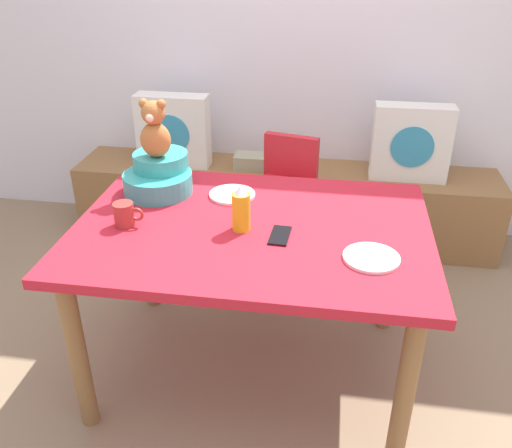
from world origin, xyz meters
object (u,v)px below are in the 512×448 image
at_px(highchair, 283,190).
at_px(cell_phone, 280,235).
at_px(pillow_floral_right, 411,143).
at_px(dining_table, 252,246).
at_px(dinner_plate_far, 232,195).
at_px(teddy_bear, 155,130).
at_px(pillow_floral_left, 173,131).
at_px(dinner_plate_near, 371,258).
at_px(book_stack, 251,161).
at_px(ketchup_bottle, 241,209).
at_px(infant_seat_teal, 159,175).
at_px(coffee_mug, 125,214).

distance_m(highchair, cell_phone, 0.91).
xyz_separation_m(pillow_floral_right, dining_table, (-0.73, -1.22, -0.03)).
height_order(dining_table, dinner_plate_far, dinner_plate_far).
relative_size(highchair, teddy_bear, 3.16).
bearing_deg(cell_phone, dining_table, -29.04).
height_order(pillow_floral_left, dinner_plate_near, pillow_floral_left).
height_order(pillow_floral_right, highchair, pillow_floral_right).
relative_size(book_stack, dinner_plate_far, 1.00).
relative_size(book_stack, ketchup_bottle, 1.08).
height_order(infant_seat_teal, ketchup_bottle, ketchup_bottle).
bearing_deg(coffee_mug, ketchup_bottle, 4.81).
xyz_separation_m(dining_table, dinner_plate_near, (0.45, -0.18, 0.10)).
relative_size(ketchup_bottle, coffee_mug, 1.54).
distance_m(highchair, dinner_plate_far, 0.62).
relative_size(book_stack, dinner_plate_near, 1.00).
relative_size(pillow_floral_left, highchair, 0.56).
distance_m(highchair, ketchup_bottle, 0.90).
bearing_deg(ketchup_bottle, pillow_floral_left, 117.30).
bearing_deg(coffee_mug, dining_table, 9.21).
distance_m(highchair, teddy_bear, 0.89).
height_order(book_stack, highchair, highchair).
height_order(book_stack, coffee_mug, coffee_mug).
relative_size(dining_table, highchair, 1.75).
relative_size(pillow_floral_left, book_stack, 2.20).
xyz_separation_m(teddy_bear, cell_phone, (0.57, -0.33, -0.27)).
bearing_deg(dining_table, ketchup_bottle, -130.69).
distance_m(book_stack, highchair, 0.50).
xyz_separation_m(pillow_floral_right, dinner_plate_near, (-0.28, -1.40, 0.07)).
relative_size(ketchup_bottle, dinner_plate_near, 0.92).
height_order(book_stack, teddy_bear, teddy_bear).
height_order(coffee_mug, cell_phone, coffee_mug).
xyz_separation_m(dining_table, cell_phone, (0.12, -0.07, 0.10)).
xyz_separation_m(infant_seat_teal, dinner_plate_near, (0.91, -0.44, -0.07)).
relative_size(pillow_floral_left, cell_phone, 3.06).
bearing_deg(cell_phone, ketchup_bottle, -9.19).
distance_m(pillow_floral_right, highchair, 0.82).
xyz_separation_m(pillow_floral_right, coffee_mug, (-1.21, -1.30, 0.11)).
xyz_separation_m(pillow_floral_left, teddy_bear, (0.23, -0.97, 0.34)).
relative_size(infant_seat_teal, teddy_bear, 1.32).
bearing_deg(infant_seat_teal, pillow_floral_left, 103.51).
bearing_deg(book_stack, dinner_plate_near, -65.08).
bearing_deg(dining_table, highchair, 87.31).
bearing_deg(cell_phone, highchair, -81.95).
distance_m(ketchup_bottle, dinner_plate_far, 0.31).
distance_m(pillow_floral_left, dining_table, 1.40).
bearing_deg(dinner_plate_near, dining_table, 157.86).
bearing_deg(teddy_bear, infant_seat_teal, 90.00).
distance_m(infant_seat_teal, dinner_plate_near, 1.01).
distance_m(highchair, dinner_plate_near, 1.09).
height_order(book_stack, cell_phone, cell_phone).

